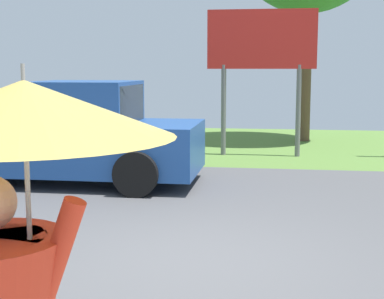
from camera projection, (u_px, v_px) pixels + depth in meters
The scene contains 3 objects.
ground_plane at pixel (214, 203), 9.18m from camera, with size 40.00×22.00×0.20m.
pickup_truck at pixel (61, 136), 10.52m from camera, with size 5.20×2.28×1.88m.
roadside_billboard at pixel (262, 50), 13.50m from camera, with size 2.60×0.12×3.50m.
Camera 1 is at (0.94, -5.98, 2.11)m, focal length 53.03 mm.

